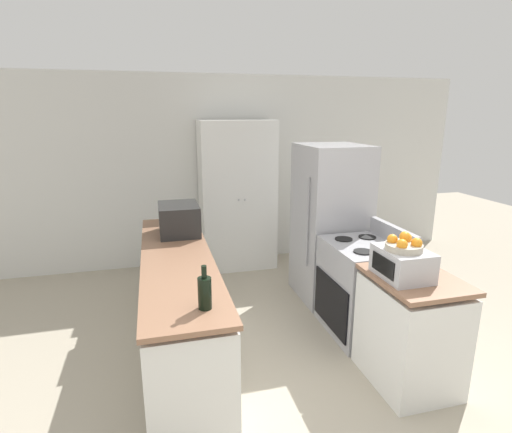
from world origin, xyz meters
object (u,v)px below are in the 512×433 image
object	(u,v)px
pantry_cabinet	(237,196)
microwave	(179,219)
stove	(362,288)
toaster_oven	(402,263)
fruit_bowl	(404,244)
refrigerator	(330,223)
wine_bottle	(205,292)

from	to	relation	value
pantry_cabinet	microwave	distance (m)	1.50
stove	toaster_oven	distance (m)	0.95
pantry_cabinet	toaster_oven	xyz separation A→B (m)	(0.67, -2.78, 0.01)
fruit_bowl	refrigerator	bearing A→B (deg)	84.11
stove	fruit_bowl	xyz separation A→B (m)	(-0.14, -0.78, 0.71)
refrigerator	microwave	xyz separation A→B (m)	(-1.68, -0.03, 0.17)
wine_bottle	toaster_oven	xyz separation A→B (m)	(1.49, 0.12, 0.00)
refrigerator	fruit_bowl	distance (m)	1.64
stove	toaster_oven	size ratio (longest dim) A/B	2.62
refrigerator	microwave	bearing A→B (deg)	-179.09
fruit_bowl	microwave	bearing A→B (deg)	133.92
wine_bottle	fruit_bowl	world-z (taller)	fruit_bowl
toaster_oven	fruit_bowl	xyz separation A→B (m)	(-0.01, -0.02, 0.16)
wine_bottle	stove	bearing A→B (deg)	28.43
pantry_cabinet	stove	world-z (taller)	pantry_cabinet
pantry_cabinet	microwave	bearing A→B (deg)	-125.32
stove	microwave	xyz separation A→B (m)	(-1.66, 0.80, 0.59)
refrigerator	microwave	distance (m)	1.69
refrigerator	wine_bottle	distance (m)	2.37
refrigerator	fruit_bowl	size ratio (longest dim) A/B	6.57
refrigerator	wine_bottle	bearing A→B (deg)	-133.95
stove	refrigerator	world-z (taller)	refrigerator
stove	toaster_oven	xyz separation A→B (m)	(-0.13, -0.76, 0.55)
wine_bottle	fruit_bowl	bearing A→B (deg)	3.99
wine_bottle	pantry_cabinet	bearing A→B (deg)	74.08
refrigerator	pantry_cabinet	bearing A→B (deg)	124.41
refrigerator	toaster_oven	xyz separation A→B (m)	(-0.15, -1.59, 0.13)
microwave	fruit_bowl	distance (m)	2.19
refrigerator	toaster_oven	world-z (taller)	refrigerator
wine_bottle	fruit_bowl	distance (m)	1.49
refrigerator	toaster_oven	bearing A→B (deg)	-95.46
stove	fruit_bowl	world-z (taller)	fruit_bowl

